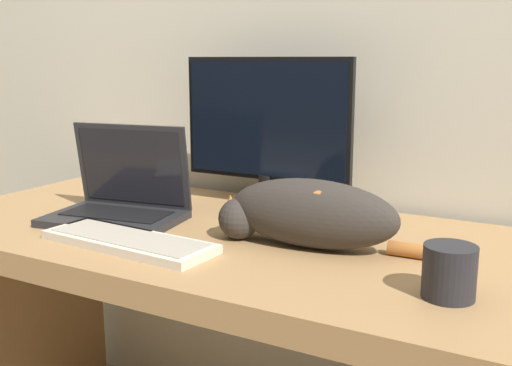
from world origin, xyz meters
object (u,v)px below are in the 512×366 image
object	(u,v)px
monitor	(266,130)
coffee_mug	(449,272)
laptop	(120,201)
external_keyboard	(128,241)
cat	(308,213)

from	to	relation	value
monitor	coffee_mug	distance (m)	0.76
laptop	external_keyboard	distance (m)	0.24
monitor	external_keyboard	bearing A→B (deg)	-102.26
monitor	laptop	bearing A→B (deg)	-131.98
monitor	cat	xyz separation A→B (m)	(0.26, -0.28, -0.14)
monitor	laptop	distance (m)	0.45
cat	coffee_mug	world-z (taller)	cat
cat	coffee_mug	distance (m)	0.38
cat	laptop	bearing A→B (deg)	-179.52
external_keyboard	cat	world-z (taller)	cat
laptop	coffee_mug	distance (m)	0.88
laptop	coffee_mug	bearing A→B (deg)	-17.02
external_keyboard	cat	xyz separation A→B (m)	(0.36, 0.19, 0.07)
monitor	coffee_mug	bearing A→B (deg)	-35.76
coffee_mug	cat	bearing A→B (deg)	156.02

